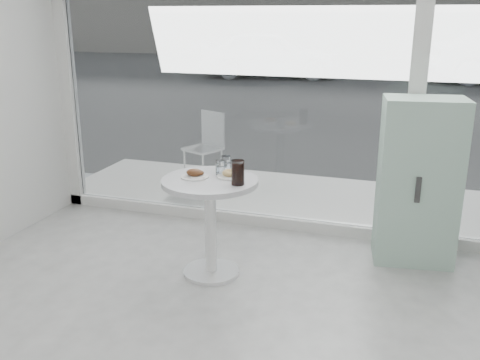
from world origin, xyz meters
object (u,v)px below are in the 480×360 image
(water_tumbler_a, at_px, (220,168))
(cola_glass, at_px, (238,173))
(water_tumbler_b, at_px, (226,165))
(main_table, at_px, (210,207))
(mint_cabinet, at_px, (418,182))
(plate_fritter, at_px, (195,174))
(patio_chair, at_px, (207,143))
(car_white, at_px, (270,54))
(plate_donut, at_px, (230,174))

(water_tumbler_a, relative_size, cola_glass, 0.62)
(water_tumbler_a, relative_size, water_tumbler_b, 0.89)
(main_table, distance_m, mint_cabinet, 1.66)
(water_tumbler_a, bearing_deg, mint_cabinet, 23.37)
(plate_fritter, xyz_separation_m, cola_glass, (0.36, -0.06, 0.06))
(patio_chair, bearing_deg, mint_cabinet, -6.10)
(car_white, distance_m, plate_donut, 13.57)
(water_tumbler_a, bearing_deg, cola_glass, -43.76)
(water_tumbler_b, distance_m, cola_glass, 0.35)
(main_table, height_order, plate_donut, plate_donut)
(plate_donut, bearing_deg, main_table, -143.50)
(plate_donut, bearing_deg, plate_fritter, -159.03)
(main_table, distance_m, car_white, 13.63)
(water_tumbler_a, bearing_deg, plate_donut, -24.22)
(plate_fritter, bearing_deg, car_white, 102.67)
(mint_cabinet, xyz_separation_m, plate_fritter, (-1.59, -0.76, 0.13))
(mint_cabinet, bearing_deg, car_white, 101.97)
(plate_fritter, relative_size, cola_glass, 1.17)
(cola_glass, bearing_deg, plate_donut, 125.80)
(mint_cabinet, relative_size, water_tumbler_b, 10.86)
(car_white, relative_size, water_tumbler_b, 35.46)
(main_table, distance_m, plate_donut, 0.29)
(main_table, height_order, mint_cabinet, mint_cabinet)
(mint_cabinet, height_order, cola_glass, mint_cabinet)
(cola_glass, bearing_deg, plate_fritter, 170.03)
(plate_fritter, bearing_deg, water_tumbler_b, 54.55)
(mint_cabinet, height_order, car_white, car_white)
(plate_donut, bearing_deg, cola_glass, -54.20)
(cola_glass, bearing_deg, main_table, 165.43)
(car_white, relative_size, plate_donut, 21.53)
(main_table, height_order, cola_glass, cola_glass)
(car_white, relative_size, water_tumbler_a, 39.63)
(plate_donut, relative_size, water_tumbler_b, 1.65)
(plate_donut, bearing_deg, patio_chair, 116.05)
(plate_fritter, height_order, plate_donut, plate_fritter)
(car_white, relative_size, plate_fritter, 20.84)
(main_table, bearing_deg, patio_chair, 112.08)
(mint_cabinet, distance_m, car_white, 13.32)
(main_table, xyz_separation_m, mint_cabinet, (1.47, 0.76, 0.11))
(main_table, distance_m, plate_fritter, 0.27)
(patio_chair, height_order, car_white, car_white)
(plate_donut, bearing_deg, water_tumbler_b, 120.68)
(water_tumbler_b, bearing_deg, water_tumbler_a, -98.86)
(main_table, bearing_deg, plate_fritter, 179.80)
(cola_glass, bearing_deg, mint_cabinet, 33.63)
(water_tumbler_b, bearing_deg, patio_chair, 115.69)
(mint_cabinet, distance_m, plate_donut, 1.51)
(mint_cabinet, bearing_deg, patio_chair, 142.36)
(patio_chair, bearing_deg, car_white, 124.85)
(plate_donut, bearing_deg, mint_cabinet, 26.30)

